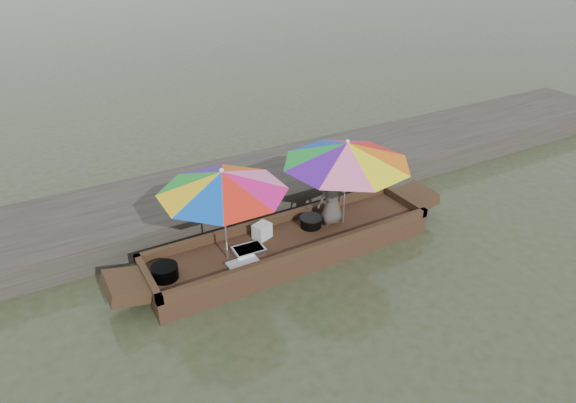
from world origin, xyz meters
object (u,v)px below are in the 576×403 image
boat_hull (291,247)px  tray_scallop (244,265)px  umbrella_stern (345,183)px  tray_crayfish (249,251)px  supply_bag (262,231)px  vendor (332,196)px  cooking_pot (165,272)px  charcoal_grill (311,222)px  umbrella_bow (225,215)px

boat_hull → tray_scallop: size_ratio=10.02×
boat_hull → umbrella_stern: size_ratio=2.26×
boat_hull → tray_crayfish: bearing=-176.6°
supply_bag → umbrella_stern: (1.47, -0.25, 0.65)m
tray_crayfish → tray_scallop: 0.37m
tray_scallop → vendor: bearing=13.1°
boat_hull → tray_scallop: 1.10m
boat_hull → tray_scallop: tray_scallop is taller
vendor → boat_hull: bearing=0.3°
cooking_pot → tray_scallop: size_ratio=0.81×
boat_hull → umbrella_stern: umbrella_stern is taller
charcoal_grill → umbrella_bow: (-1.64, -0.15, 0.69)m
tray_crayfish → umbrella_bow: (-0.35, 0.05, 0.73)m
umbrella_bow → supply_bag: bearing=18.6°
tray_scallop → umbrella_bow: 0.83m
umbrella_bow → tray_scallop: bearing=-69.2°
boat_hull → tray_crayfish: size_ratio=10.02×
boat_hull → tray_scallop: (-1.03, -0.34, 0.21)m
supply_bag → umbrella_bow: umbrella_bow is taller
umbrella_bow → umbrella_stern: size_ratio=0.90×
tray_crayfish → tray_scallop: bearing=-127.3°
cooking_pot → vendor: (3.02, 0.11, 0.42)m
cooking_pot → umbrella_stern: 3.29m
tray_scallop → vendor: size_ratio=0.47×
boat_hull → umbrella_stern: (1.06, 0.00, 0.95)m
cooking_pot → umbrella_stern: umbrella_stern is taller
boat_hull → umbrella_stern: bearing=0.0°
cooking_pot → tray_crayfish: (1.36, -0.03, -0.06)m
charcoal_grill → supply_bag: 0.90m
charcoal_grill → vendor: (0.38, -0.05, 0.44)m
supply_bag → vendor: 1.34m
tray_scallop → supply_bag: bearing=43.8°
boat_hull → charcoal_grill: charcoal_grill is taller
tray_crayfish → vendor: size_ratio=0.47×
tray_crayfish → umbrella_bow: 0.81m
umbrella_bow → boat_hull: bearing=0.0°
cooking_pot → charcoal_grill: cooking_pot is taller
cooking_pot → vendor: bearing=2.2°
tray_scallop → supply_bag: (0.61, 0.59, 0.10)m
charcoal_grill → cooking_pot: bearing=-176.4°
tray_scallop → umbrella_bow: umbrella_bow is taller
boat_hull → supply_bag: bearing=148.7°
vendor → supply_bag: bearing=-13.0°
boat_hull → cooking_pot: 2.18m
tray_scallop → umbrella_stern: (2.08, 0.34, 0.74)m
cooking_pot → charcoal_grill: 2.65m
tray_crayfish → tray_scallop: (-0.22, -0.29, -0.01)m
supply_bag → tray_crayfish: bearing=-142.8°
charcoal_grill → vendor: size_ratio=0.34×
vendor → umbrella_bow: umbrella_bow is taller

